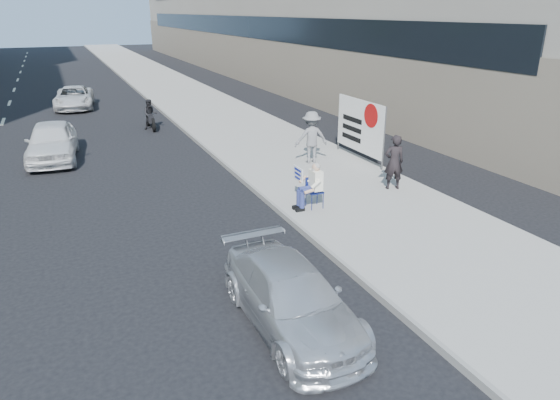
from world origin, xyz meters
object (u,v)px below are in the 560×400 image
pedestrian_woman (394,162)px  white_sedan_near (52,141)px  parked_sedan (291,297)px  protest_banner (360,126)px  motorcycle (150,116)px  seated_protester (311,183)px  jogger (311,137)px  white_sedan_far (74,98)px

pedestrian_woman → white_sedan_near: bearing=-25.4°
pedestrian_woman → white_sedan_near: 12.68m
parked_sedan → protest_banner: bearing=50.7°
protest_banner → motorcycle: 10.77m
seated_protester → white_sedan_near: (-6.49, 8.72, -0.15)m
seated_protester → white_sedan_near: bearing=126.7°
jogger → motorcycle: bearing=-53.2°
protest_banner → parked_sedan: size_ratio=0.79×
seated_protester → parked_sedan: 5.42m
pedestrian_woman → white_sedan_far: (-8.23, 19.48, -0.39)m
pedestrian_woman → motorcycle: bearing=-51.3°
jogger → pedestrian_woman: jogger is taller
seated_protester → white_sedan_far: size_ratio=0.29×
white_sedan_near → motorcycle: (4.38, 3.82, -0.08)m
pedestrian_woman → protest_banner: 3.37m
white_sedan_far → motorcycle: 7.94m
pedestrian_woman → parked_sedan: pedestrian_woman is taller
seated_protester → motorcycle: 12.73m
white_sedan_near → parked_sedan: bearing=-69.2°
white_sedan_near → motorcycle: white_sedan_near is taller
seated_protester → parked_sedan: size_ratio=0.34×
seated_protester → white_sedan_near: seated_protester is taller
motorcycle → white_sedan_far: bearing=117.8°
pedestrian_woman → white_sedan_near: size_ratio=0.40×
jogger → protest_banner: bearing=179.7°
seated_protester → parked_sedan: bearing=-121.0°
pedestrian_woman → protest_banner: size_ratio=0.56×
protest_banner → parked_sedan: bearing=-128.9°
white_sedan_far → motorcycle: size_ratio=2.16×
pedestrian_woman → motorcycle: (-5.19, 12.14, -0.36)m
white_sedan_near → white_sedan_far: bearing=88.4°
parked_sedan → white_sedan_far: 24.63m
seated_protester → parked_sedan: (-2.79, -4.63, -0.31)m
pedestrian_woman → protest_banner: bearing=-88.6°
seated_protester → motorcycle: size_ratio=0.64×
parked_sedan → motorcycle: (0.67, 17.18, 0.07)m
parked_sedan → motorcycle: motorcycle is taller
seated_protester → protest_banner: bearing=43.1°
seated_protester → protest_banner: (3.89, 3.65, 0.53)m
seated_protester → parked_sedan: seated_protester is taller
seated_protester → pedestrian_woman: 3.10m
protest_banner → white_sedan_near: protest_banner is taller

